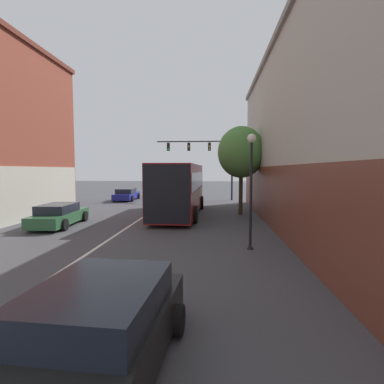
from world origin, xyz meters
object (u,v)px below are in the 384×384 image
parked_car_left_mid (127,195)px  traffic_signal_gantry (206,154)px  street_lamp (251,181)px  hatchback_foreground (93,338)px  parked_car_left_near (59,215)px  street_tree_near (241,152)px  bus (180,187)px

parked_car_left_mid → traffic_signal_gantry: bearing=-85.1°
parked_car_left_mid → street_lamp: 20.47m
hatchback_foreground → parked_car_left_near: hatchback_foreground is taller
traffic_signal_gantry → street_tree_near: size_ratio=1.29×
hatchback_foreground → parked_car_left_mid: hatchback_foreground is taller
hatchback_foreground → parked_car_left_mid: (-7.01, 25.08, -0.08)m
parked_car_left_mid → traffic_signal_gantry: 8.91m
bus → street_lamp: bearing=-155.5°
traffic_signal_gantry → street_lamp: 18.94m
parked_car_left_mid → bus: bearing=-147.8°
hatchback_foreground → parked_car_left_near: (-6.63, 11.44, -0.07)m
bus → parked_car_left_mid: (-6.40, 9.29, -1.32)m
street_lamp → hatchback_foreground: bearing=-112.5°
bus → traffic_signal_gantry: 10.75m
bus → traffic_signal_gantry: traffic_signal_gantry is taller
parked_car_left_near → traffic_signal_gantry: bearing=-31.1°
parked_car_left_near → street_lamp: bearing=-116.7°
bus → street_tree_near: (4.07, 0.49, 2.28)m
hatchback_foreground → street_tree_near: bearing=-8.6°
hatchback_foreground → street_lamp: size_ratio=1.06×
bus → parked_car_left_near: bus is taller
bus → traffic_signal_gantry: bearing=-7.4°
bus → traffic_signal_gantry: size_ratio=1.33×
bus → street_lamp: 9.21m
hatchback_foreground → street_tree_near: street_tree_near is taller
bus → hatchback_foreground: 15.85m
parked_car_left_near → street_tree_near: (10.09, 4.85, 3.59)m
parked_car_left_near → street_lamp: (9.69, -4.06, 2.03)m
hatchback_foreground → parked_car_left_near: bearing=33.5°
parked_car_left_near → hatchback_foreground: bearing=-153.9°
parked_car_left_near → bus: bearing=-58.1°
parked_car_left_mid → street_tree_near: street_tree_near is taller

